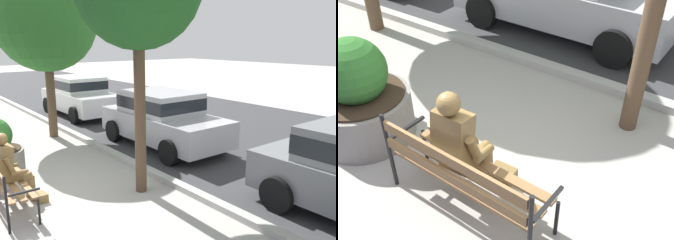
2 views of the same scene
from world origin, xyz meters
TOP-DOWN VIEW (x-y plane):
  - ground_plane at (0.00, 0.00)m, footprint 80.00×80.00m
  - curb_stone at (0.00, 2.90)m, footprint 60.00×0.20m
  - park_bench at (-0.02, -0.11)m, footprint 1.81×0.57m
  - bronze_statue_seated at (-0.16, 0.10)m, footprint 0.62×0.78m
  - concrete_planter at (-1.86, 0.15)m, footprint 1.21×1.21m

SIDE VIEW (x-z plane):
  - ground_plane at x=0.00m, z-range 0.00..0.00m
  - curb_stone at x=0.00m, z-range 0.00..0.12m
  - concrete_planter at x=-1.86m, z-range -0.13..1.19m
  - park_bench at x=-0.02m, z-range 0.07..1.02m
  - bronze_statue_seated at x=-0.16m, z-range -0.02..1.35m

